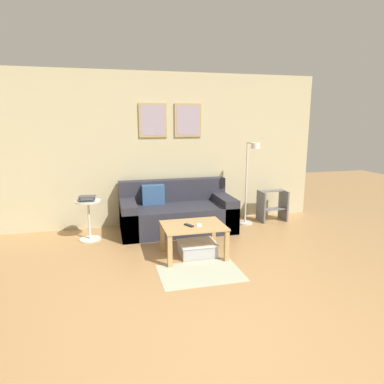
# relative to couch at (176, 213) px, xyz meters

# --- Properties ---
(ground_plane) EXTENTS (16.00, 16.00, 0.00)m
(ground_plane) POSITION_rel_couch_xyz_m (-0.17, -3.06, -0.28)
(ground_plane) COLOR tan
(wall_back) EXTENTS (5.60, 0.09, 2.55)m
(wall_back) POSITION_rel_couch_xyz_m (-0.17, 0.47, 1.00)
(wall_back) COLOR #C6BC93
(wall_back) RESTS_ON ground_plane
(area_rug) EXTENTS (0.98, 0.69, 0.01)m
(area_rug) POSITION_rel_couch_xyz_m (-0.06, -1.67, -0.28)
(area_rug) COLOR #B2B79E
(area_rug) RESTS_ON ground_plane
(couch) EXTENTS (1.82, 0.90, 0.79)m
(couch) POSITION_rel_couch_xyz_m (0.00, 0.00, 0.00)
(couch) COLOR #2D2D38
(couch) RESTS_ON ground_plane
(coffee_table) EXTENTS (0.81, 0.62, 0.43)m
(coffee_table) POSITION_rel_couch_xyz_m (-0.01, -1.13, 0.07)
(coffee_table) COLOR tan
(coffee_table) RESTS_ON ground_plane
(storage_bin) EXTENTS (0.49, 0.39, 0.18)m
(storage_bin) POSITION_rel_couch_xyz_m (0.05, -1.12, -0.19)
(storage_bin) COLOR #B2B2B7
(storage_bin) RESTS_ON ground_plane
(floor_lamp) EXTENTS (0.25, 0.51, 1.42)m
(floor_lamp) POSITION_rel_couch_xyz_m (1.24, -0.08, 0.53)
(floor_lamp) COLOR silver
(floor_lamp) RESTS_ON ground_plane
(side_table) EXTENTS (0.38, 0.38, 0.61)m
(side_table) POSITION_rel_couch_xyz_m (-1.37, -0.14, 0.09)
(side_table) COLOR silver
(side_table) RESTS_ON ground_plane
(book_stack) EXTENTS (0.26, 0.19, 0.07)m
(book_stack) POSITION_rel_couch_xyz_m (-1.38, -0.16, 0.37)
(book_stack) COLOR #387F4C
(book_stack) RESTS_ON side_table
(remote_control) EXTENTS (0.11, 0.15, 0.02)m
(remote_control) POSITION_rel_couch_xyz_m (-0.08, -1.17, 0.16)
(remote_control) COLOR #232328
(remote_control) RESTS_ON coffee_table
(cell_phone) EXTENTS (0.10, 0.15, 0.01)m
(cell_phone) POSITION_rel_couch_xyz_m (0.06, -1.17, 0.15)
(cell_phone) COLOR silver
(cell_phone) RESTS_ON coffee_table
(step_stool) EXTENTS (0.47, 0.33, 0.54)m
(step_stool) POSITION_rel_couch_xyz_m (1.78, 0.10, 0.01)
(step_stool) COLOR slate
(step_stool) RESTS_ON ground_plane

